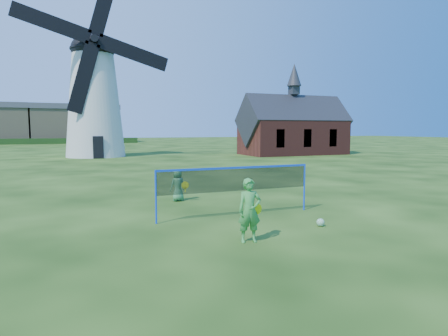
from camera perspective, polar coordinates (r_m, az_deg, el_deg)
ground at (r=11.80m, az=0.03°, el=-7.53°), size 220.00×220.00×0.00m
windmill at (r=40.14m, az=-18.43°, el=9.98°), size 13.55×5.58×17.55m
chapel at (r=42.15m, az=10.09°, el=5.61°), size 11.22×5.44×9.49m
badminton_net at (r=12.02m, az=1.76°, el=-1.76°), size 5.05×0.05×1.55m
player_girl at (r=9.38m, az=3.74°, el=-6.21°), size 0.73×0.46×1.54m
player_boy at (r=14.77m, az=-6.77°, el=-2.49°), size 0.69×0.50×1.21m
play_ball at (r=11.31m, az=13.92°, el=-7.72°), size 0.22×0.22×0.22m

